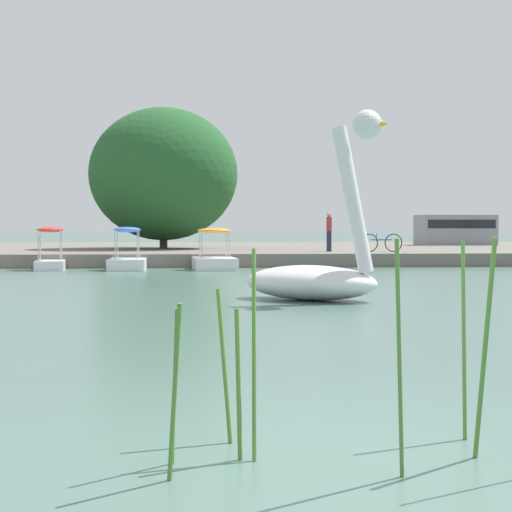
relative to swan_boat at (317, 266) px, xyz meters
name	(u,v)px	position (x,y,z in m)	size (l,w,h in m)	color
ground_plane	(354,461)	(-1.47, -11.16, -0.72)	(586.72, 586.72, 0.00)	#47665B
shore_bank_far	(217,251)	(-1.47, 26.21, -0.46)	(139.67, 25.32, 0.53)	#6B665B
swan_boat	(317,266)	(0.00, 0.00, 0.00)	(3.28, 2.81, 3.90)	white
pedal_boat_orange	(214,259)	(-1.91, 12.33, -0.32)	(1.68, 2.51, 1.52)	white
pedal_boat_blue	(127,259)	(-5.06, 12.39, -0.31)	(1.35, 2.37, 1.56)	white
pedal_boat_red	(50,256)	(-7.86, 12.60, -0.22)	(1.25, 2.09, 1.56)	white
tree_willow_overhanging	(163,174)	(-4.19, 21.95, 3.41)	(10.02, 9.92, 6.82)	#423323
person_on_path	(329,231)	(3.05, 16.62, 0.67)	(0.26, 0.24, 1.67)	#23283D
bicycle_parked	(381,243)	(5.10, 15.72, 0.19)	(1.80, 0.15, 0.78)	black
parked_van	(455,229)	(12.58, 28.64, 0.76)	(4.67, 2.27, 1.76)	gray
reed_clump_foreground	(333,362)	(-1.60, -11.12, -0.08)	(2.20, 1.08, 1.49)	#4C7F33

